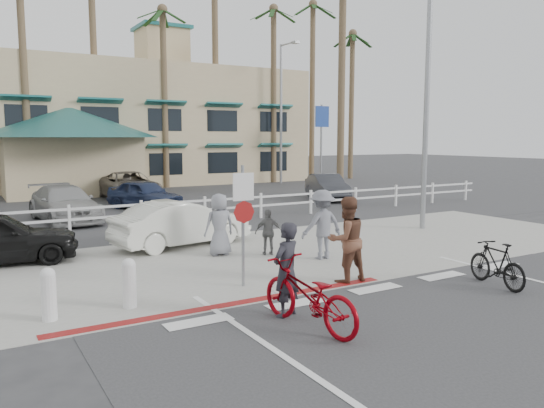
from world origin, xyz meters
TOP-DOWN VIEW (x-y plane):
  - ground at (0.00, 0.00)m, footprint 140.00×140.00m
  - bike_path at (0.00, -2.00)m, footprint 12.00×16.00m
  - sidewalk_plaza at (0.00, 4.50)m, footprint 22.00×7.00m
  - cross_street at (0.00, 8.50)m, footprint 40.00×5.00m
  - parking_lot at (0.00, 18.00)m, footprint 50.00×16.00m
  - curb_red at (-3.00, 1.20)m, footprint 7.00×0.25m
  - rail_fence at (0.50, 10.50)m, footprint 29.40×0.16m
  - building at (2.00, 31.00)m, footprint 28.00×16.00m
  - sign_post at (-2.30, 2.20)m, footprint 0.50×0.10m
  - bollard_0 at (-4.80, 2.00)m, footprint 0.26×0.26m
  - bollard_1 at (-6.20, 2.00)m, footprint 0.26×0.26m
  - streetlight_0 at (6.50, 5.50)m, footprint 0.60×2.00m
  - streetlight_1 at (12.00, 24.00)m, footprint 0.60×2.00m
  - info_sign at (14.00, 22.00)m, footprint 1.20×0.16m
  - palm_3 at (-4.00, 25.00)m, footprint 4.00×4.00m
  - palm_4 at (0.00, 26.00)m, footprint 4.00×4.00m
  - palm_5 at (4.00, 25.00)m, footprint 4.00×4.00m
  - palm_6 at (8.00, 26.00)m, footprint 4.00×4.00m
  - palm_7 at (12.00, 25.00)m, footprint 4.00×4.00m
  - palm_8 at (16.00, 26.00)m, footprint 4.00×4.00m
  - palm_9 at (19.00, 25.00)m, footprint 4.00×4.00m
  - palm_11 at (11.00, 16.00)m, footprint 4.00×4.00m
  - bike_red at (-2.54, -0.61)m, footprint 1.10×2.28m
  - rider_red at (-2.52, 0.12)m, footprint 0.73×0.61m
  - bike_black at (2.38, -0.55)m, footprint 0.77×1.69m
  - rider_black at (-0.17, 1.38)m, footprint 0.97×0.78m
  - pedestrian_a at (0.68, 3.47)m, footprint 1.20×0.72m
  - pedestrian_child at (-0.29, 4.58)m, footprint 0.80×0.56m
  - pedestrian_b at (-1.45, 5.22)m, footprint 0.83×0.55m
  - car_white_sedan at (-1.88, 6.93)m, footprint 4.26×2.09m
  - lot_car_2 at (-0.37, 15.38)m, footprint 2.97×4.15m
  - lot_car_3 at (8.86, 14.32)m, footprint 2.67×4.22m
  - lot_car_5 at (0.09, 19.52)m, footprint 2.51×5.21m
  - lot_car_6 at (-4.03, 13.63)m, footprint 2.36×4.82m

SIDE VIEW (x-z plane):
  - ground at x=0.00m, z-range 0.00..0.00m
  - parking_lot at x=0.00m, z-range 0.00..0.01m
  - bike_path at x=0.00m, z-range 0.00..0.01m
  - cross_street at x=0.00m, z-range 0.00..0.01m
  - sidewalk_plaza at x=0.00m, z-range 0.00..0.01m
  - curb_red at x=-3.00m, z-range 0.00..0.02m
  - bollard_0 at x=-4.80m, z-range 0.00..0.95m
  - bollard_1 at x=-6.20m, z-range 0.00..0.95m
  - bike_black at x=2.38m, z-range 0.00..0.98m
  - rail_fence at x=0.50m, z-range 0.00..1.00m
  - bike_red at x=-2.54m, z-range 0.00..1.15m
  - pedestrian_child at x=-0.29m, z-range 0.00..1.26m
  - lot_car_2 at x=-0.37m, z-range 0.00..1.31m
  - lot_car_3 at x=8.86m, z-range 0.00..1.31m
  - car_white_sedan at x=-1.88m, z-range 0.00..1.34m
  - lot_car_6 at x=-4.03m, z-range 0.00..1.35m
  - lot_car_5 at x=0.09m, z-range 0.00..1.43m
  - pedestrian_b at x=-1.45m, z-range 0.00..1.69m
  - rider_red at x=-2.52m, z-range 0.00..1.70m
  - pedestrian_a at x=0.68m, z-range 0.00..1.83m
  - rider_black at x=-0.17m, z-range 0.00..1.90m
  - sign_post at x=-2.30m, z-range 0.00..2.90m
  - info_sign at x=14.00m, z-range 0.00..5.60m
  - streetlight_0 at x=6.50m, z-range 0.00..9.00m
  - streetlight_1 at x=12.00m, z-range 0.00..9.50m
  - building at x=2.00m, z-range 0.00..11.30m
  - palm_5 at x=4.00m, z-range 0.00..13.00m
  - palm_9 at x=19.00m, z-range 0.00..13.00m
  - palm_3 at x=-4.00m, z-range 0.00..14.00m
  - palm_7 at x=12.00m, z-range 0.00..14.00m
  - palm_11 at x=11.00m, z-range 0.00..14.00m
  - palm_4 at x=0.00m, z-range 0.00..15.00m
  - palm_8 at x=16.00m, z-range 0.00..15.00m
  - palm_6 at x=8.00m, z-range 0.00..17.00m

